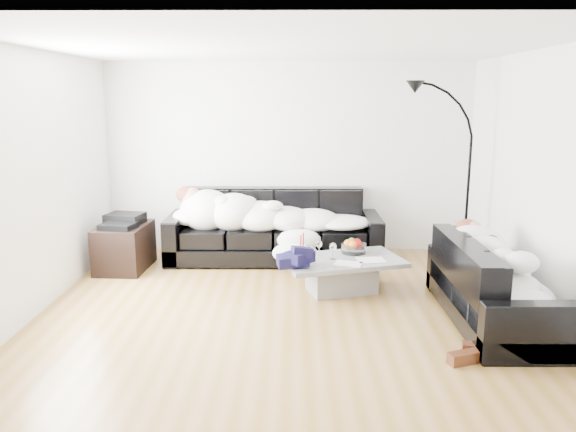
{
  "coord_description": "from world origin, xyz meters",
  "views": [
    {
      "loc": [
        0.04,
        -5.49,
        2.14
      ],
      "look_at": [
        0.0,
        0.3,
        0.9
      ],
      "focal_mm": 35.0,
      "sensor_mm": 36.0,
      "label": 1
    }
  ],
  "objects_px": {
    "wine_glass_a": "(319,248)",
    "shoes": "(472,353)",
    "sleeper_right": "(496,259)",
    "wine_glass_b": "(308,252)",
    "sleeper_back": "(274,212)",
    "coffee_table": "(342,275)",
    "av_cabinet": "(124,247)",
    "candle_right": "(303,242)",
    "sofa_back": "(274,226)",
    "stereo": "(123,220)",
    "sofa_right": "(494,282)",
    "floor_lamp": "(468,190)",
    "candle_left": "(301,245)",
    "fruit_bowl": "(354,245)",
    "wine_glass_c": "(333,251)"
  },
  "relations": [
    {
      "from": "av_cabinet",
      "to": "coffee_table",
      "type": "bearing_deg",
      "value": -13.8
    },
    {
      "from": "candle_right",
      "to": "fruit_bowl",
      "type": "bearing_deg",
      "value": -5.53
    },
    {
      "from": "sleeper_right",
      "to": "wine_glass_b",
      "type": "xyz_separation_m",
      "value": [
        -1.77,
        0.83,
        -0.17
      ]
    },
    {
      "from": "sleeper_back",
      "to": "wine_glass_b",
      "type": "bearing_deg",
      "value": -71.1
    },
    {
      "from": "sleeper_back",
      "to": "coffee_table",
      "type": "height_order",
      "value": "sleeper_back"
    },
    {
      "from": "sofa_back",
      "to": "candle_right",
      "type": "bearing_deg",
      "value": -69.07
    },
    {
      "from": "candle_right",
      "to": "sleeper_right",
      "type": "bearing_deg",
      "value": -31.65
    },
    {
      "from": "candle_right",
      "to": "stereo",
      "type": "bearing_deg",
      "value": 166.6
    },
    {
      "from": "sleeper_right",
      "to": "floor_lamp",
      "type": "bearing_deg",
      "value": -7.09
    },
    {
      "from": "floor_lamp",
      "to": "shoes",
      "type": "bearing_deg",
      "value": -90.61
    },
    {
      "from": "floor_lamp",
      "to": "fruit_bowl",
      "type": "bearing_deg",
      "value": -144.2
    },
    {
      "from": "sofa_right",
      "to": "wine_glass_c",
      "type": "bearing_deg",
      "value": 62.02
    },
    {
      "from": "fruit_bowl",
      "to": "shoes",
      "type": "relative_size",
      "value": 0.59
    },
    {
      "from": "fruit_bowl",
      "to": "wine_glass_c",
      "type": "height_order",
      "value": "wine_glass_c"
    },
    {
      "from": "sofa_right",
      "to": "coffee_table",
      "type": "distance_m",
      "value": 1.63
    },
    {
      "from": "sleeper_back",
      "to": "candle_left",
      "type": "bearing_deg",
      "value": -71.45
    },
    {
      "from": "wine_glass_b",
      "to": "candle_left",
      "type": "bearing_deg",
      "value": 110.74
    },
    {
      "from": "shoes",
      "to": "stereo",
      "type": "bearing_deg",
      "value": 136.34
    },
    {
      "from": "wine_glass_a",
      "to": "stereo",
      "type": "relative_size",
      "value": 0.38
    },
    {
      "from": "coffee_table",
      "to": "av_cabinet",
      "type": "height_order",
      "value": "av_cabinet"
    },
    {
      "from": "sofa_back",
      "to": "stereo",
      "type": "relative_size",
      "value": 6.36
    },
    {
      "from": "wine_glass_c",
      "to": "floor_lamp",
      "type": "bearing_deg",
      "value": 26.23
    },
    {
      "from": "sofa_back",
      "to": "candle_left",
      "type": "distance_m",
      "value": 1.11
    },
    {
      "from": "av_cabinet",
      "to": "stereo",
      "type": "xyz_separation_m",
      "value": [
        0.0,
        0.0,
        0.35
      ]
    },
    {
      "from": "sleeper_right",
      "to": "wine_glass_b",
      "type": "relative_size",
      "value": 10.78
    },
    {
      "from": "coffee_table",
      "to": "wine_glass_b",
      "type": "bearing_deg",
      "value": 179.19
    },
    {
      "from": "candle_left",
      "to": "shoes",
      "type": "distance_m",
      "value": 2.36
    },
    {
      "from": "coffee_table",
      "to": "wine_glass_a",
      "type": "xyz_separation_m",
      "value": [
        -0.25,
        0.16,
        0.27
      ]
    },
    {
      "from": "sofa_back",
      "to": "sleeper_back",
      "type": "distance_m",
      "value": 0.21
    },
    {
      "from": "wine_glass_a",
      "to": "shoes",
      "type": "distance_m",
      "value": 2.2
    },
    {
      "from": "candle_right",
      "to": "av_cabinet",
      "type": "bearing_deg",
      "value": 166.6
    },
    {
      "from": "stereo",
      "to": "candle_right",
      "type": "bearing_deg",
      "value": -1.76
    },
    {
      "from": "wine_glass_c",
      "to": "stereo",
      "type": "relative_size",
      "value": 0.42
    },
    {
      "from": "wine_glass_a",
      "to": "shoes",
      "type": "bearing_deg",
      "value": -56.76
    },
    {
      "from": "stereo",
      "to": "av_cabinet",
      "type": "bearing_deg",
      "value": 0.0
    },
    {
      "from": "fruit_bowl",
      "to": "floor_lamp",
      "type": "height_order",
      "value": "floor_lamp"
    },
    {
      "from": "coffee_table",
      "to": "stereo",
      "type": "distance_m",
      "value": 2.82
    },
    {
      "from": "candle_right",
      "to": "shoes",
      "type": "relative_size",
      "value": 0.45
    },
    {
      "from": "sleeper_back",
      "to": "stereo",
      "type": "xyz_separation_m",
      "value": [
        -1.87,
        -0.38,
        -0.03
      ]
    },
    {
      "from": "wine_glass_b",
      "to": "sleeper_back",
      "type": "bearing_deg",
      "value": 108.9
    },
    {
      "from": "coffee_table",
      "to": "wine_glass_b",
      "type": "relative_size",
      "value": 8.46
    },
    {
      "from": "wine_glass_a",
      "to": "coffee_table",
      "type": "bearing_deg",
      "value": -32.25
    },
    {
      "from": "sleeper_back",
      "to": "coffee_table",
      "type": "distance_m",
      "value": 1.52
    },
    {
      "from": "stereo",
      "to": "candle_left",
      "type": "bearing_deg",
      "value": -4.22
    },
    {
      "from": "sleeper_right",
      "to": "av_cabinet",
      "type": "distance_m",
      "value": 4.39
    },
    {
      "from": "av_cabinet",
      "to": "sofa_right",
      "type": "bearing_deg",
      "value": -18.77
    },
    {
      "from": "wine_glass_a",
      "to": "candle_left",
      "type": "height_order",
      "value": "candle_left"
    },
    {
      "from": "sofa_right",
      "to": "floor_lamp",
      "type": "relative_size",
      "value": 0.95
    },
    {
      "from": "sofa_right",
      "to": "sleeper_right",
      "type": "relative_size",
      "value": 1.17
    },
    {
      "from": "candle_right",
      "to": "shoes",
      "type": "bearing_deg",
      "value": -54.97
    }
  ]
}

